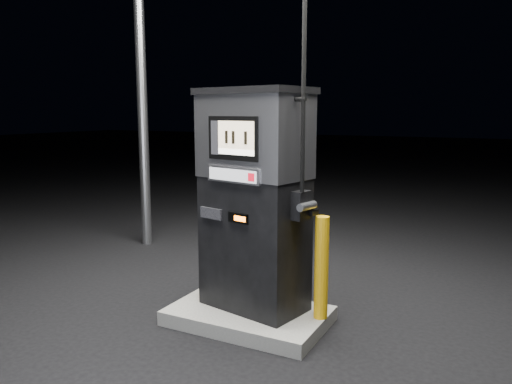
% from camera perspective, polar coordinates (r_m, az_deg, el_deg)
% --- Properties ---
extents(ground, '(80.00, 80.00, 0.00)m').
position_cam_1_polar(ground, '(5.40, -0.85, -14.69)').
color(ground, black).
rests_on(ground, ground).
extents(pump_island, '(1.60, 1.00, 0.15)m').
position_cam_1_polar(pump_island, '(5.37, -0.86, -13.96)').
color(pump_island, '#62625D').
rests_on(pump_island, ground).
extents(fuel_dispenser, '(1.31, 0.89, 4.70)m').
position_cam_1_polar(fuel_dispenser, '(5.09, -0.16, -0.68)').
color(fuel_dispenser, black).
rests_on(fuel_dispenser, pump_island).
extents(bollard_left, '(0.15, 0.15, 0.87)m').
position_cam_1_polar(bollard_left, '(5.66, -5.79, -7.27)').
color(bollard_left, '#F6B10D').
rests_on(bollard_left, pump_island).
extents(bollard_right, '(0.17, 0.17, 1.03)m').
position_cam_1_polar(bollard_right, '(5.00, 7.49, -8.58)').
color(bollard_right, '#F6B10D').
rests_on(bollard_right, pump_island).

